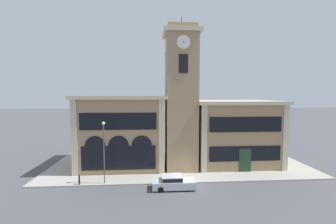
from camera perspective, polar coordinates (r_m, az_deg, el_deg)
ground_plane at (r=25.95m, az=4.76°, el=-17.73°), size 300.00×300.00×0.00m
sidewalk_kerb at (r=32.61m, az=2.79°, el=-12.95°), size 34.74×14.32×0.15m
clock_tower at (r=29.05m, az=3.35°, el=3.29°), size 4.62×4.62×19.55m
town_hall_left_wing at (r=32.06m, az=-11.26°, el=-4.55°), size 11.73×9.96×9.65m
town_hall_right_wing at (r=33.89m, az=16.00°, el=-4.76°), size 11.81×9.96×8.96m
parked_car_near at (r=24.41m, az=1.29°, el=-17.32°), size 4.42×1.87×1.40m
street_lamp at (r=25.36m, az=-16.00°, el=-7.81°), size 0.36×0.36×6.74m
bollard at (r=26.88m, az=-21.60°, el=-15.69°), size 0.18×0.18×1.06m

